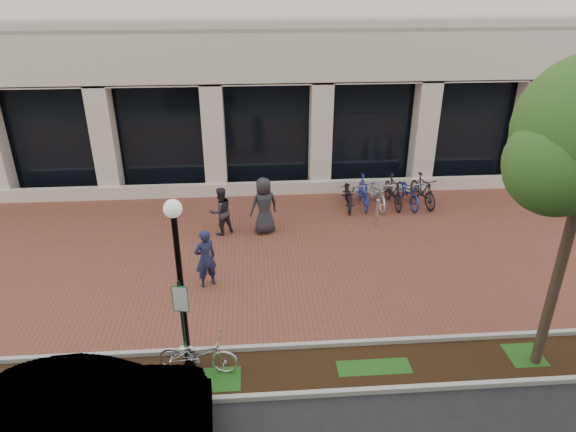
{
  "coord_description": "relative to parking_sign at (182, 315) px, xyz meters",
  "views": [
    {
      "loc": [
        -0.63,
        -13.77,
        7.82
      ],
      "look_at": [
        0.34,
        -0.8,
        1.59
      ],
      "focal_mm": 32.0,
      "sensor_mm": 36.0,
      "label": 1
    }
  ],
  "objects": [
    {
      "name": "curb_plaza_side",
      "position": [
        2.17,
        0.5,
        -1.38
      ],
      "size": [
        40.0,
        0.12,
        0.12
      ],
      "primitive_type": "cube",
      "color": "#A4A49A",
      "rests_on": "ground"
    },
    {
      "name": "pedestrian_right",
      "position": [
        1.89,
        6.35,
        -0.49
      ],
      "size": [
        1.09,
        0.91,
        1.9
      ],
      "primitive_type": "imported",
      "rotation": [
        0.0,
        0.0,
        3.52
      ],
      "color": "#27272C",
      "rests_on": "ground"
    },
    {
      "name": "pedestrian_mid",
      "position": [
        0.49,
        6.34,
        -0.63
      ],
      "size": [
        0.99,
        0.93,
        1.62
      ],
      "primitive_type": "imported",
      "rotation": [
        0.0,
        0.0,
        3.69
      ],
      "color": "#2C2B31",
      "rests_on": "ground"
    },
    {
      "name": "ground",
      "position": [
        2.17,
        5.0,
        -1.44
      ],
      "size": [
        120.0,
        120.0,
        0.0
      ],
      "primitive_type": "plane",
      "color": "black",
      "rests_on": "ground"
    },
    {
      "name": "lamppost",
      "position": [
        0.03,
        0.11,
        0.81
      ],
      "size": [
        0.36,
        0.36,
        3.97
      ],
      "color": "black",
      "rests_on": "ground"
    },
    {
      "name": "parking_sign",
      "position": [
        0.0,
        0.0,
        0.0
      ],
      "size": [
        0.34,
        0.07,
        2.24
      ],
      "rotation": [
        0.0,
        0.0,
        -0.2
      ],
      "color": "#153B18",
      "rests_on": "ground"
    },
    {
      "name": "sedan_near_curb",
      "position": [
        -1.54,
        -1.81,
        -0.71
      ],
      "size": [
        4.51,
        1.87,
        1.45
      ],
      "primitive_type": "imported",
      "rotation": [
        0.0,
        0.0,
        1.65
      ],
      "color": "#B0B1B5",
      "rests_on": "ground"
    },
    {
      "name": "bike_rack_cluster",
      "position": [
        6.36,
        8.13,
        -0.9
      ],
      "size": [
        3.6,
        2.03,
        1.14
      ],
      "rotation": [
        0.0,
        0.0,
        0.02
      ],
      "color": "black",
      "rests_on": "ground"
    },
    {
      "name": "curb_street_side",
      "position": [
        2.17,
        -1.0,
        -1.38
      ],
      "size": [
        40.0,
        0.12,
        0.12
      ],
      "primitive_type": "cube",
      "color": "#A4A49A",
      "rests_on": "ground"
    },
    {
      "name": "planting_strip",
      "position": [
        2.17,
        -0.25,
        -1.43
      ],
      "size": [
        40.0,
        1.5,
        0.01
      ],
      "primitive_type": "cube",
      "color": "black",
      "rests_on": "ground"
    },
    {
      "name": "bollard",
      "position": [
        5.65,
        6.43,
        -0.91
      ],
      "size": [
        0.12,
        0.12,
        1.04
      ],
      "color": "silver",
      "rests_on": "ground"
    },
    {
      "name": "locked_bicycle",
      "position": [
        0.26,
        -0.09,
        -0.98
      ],
      "size": [
        1.82,
        0.88,
        0.92
      ],
      "primitive_type": "imported",
      "rotation": [
        0.0,
        0.0,
        1.41
      ],
      "color": "silver",
      "rests_on": "ground"
    },
    {
      "name": "brick_plaza",
      "position": [
        2.17,
        5.0,
        -1.43
      ],
      "size": [
        40.0,
        9.0,
        0.01
      ],
      "primitive_type": "cube",
      "color": "brown",
      "rests_on": "ground"
    },
    {
      "name": "pedestrian_left",
      "position": [
        0.22,
        3.28,
        -0.59
      ],
      "size": [
        0.74,
        0.66,
        1.69
      ],
      "primitive_type": "imported",
      "rotation": [
        0.0,
        0.0,
        3.66
      ],
      "color": "#1D2348",
      "rests_on": "ground"
    }
  ]
}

